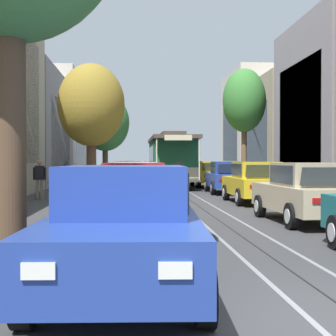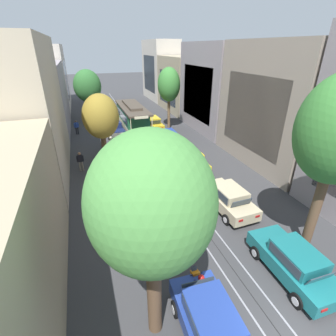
{
  "view_description": "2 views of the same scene",
  "coord_description": "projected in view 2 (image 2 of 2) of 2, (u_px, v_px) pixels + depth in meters",
  "views": [
    {
      "loc": [
        -2.35,
        -4.92,
        1.65
      ],
      "look_at": [
        -0.49,
        21.91,
        1.23
      ],
      "focal_mm": 54.59,
      "sensor_mm": 36.0,
      "label": 1
    },
    {
      "loc": [
        -5.57,
        -2.97,
        9.31
      ],
      "look_at": [
        0.0,
        13.21,
        0.96
      ],
      "focal_mm": 26.76,
      "sensor_mm": 36.0,
      "label": 2
    }
  ],
  "objects": [
    {
      "name": "street_tree_kerb_left_near",
      "position": [
        151.0,
        205.0,
        6.86
      ],
      "size": [
        3.61,
        3.72,
        7.53
      ],
      "color": "brown",
      "rests_on": "ground"
    },
    {
      "name": "motorcycle_with_rider",
      "position": [
        202.0,
        291.0,
        9.83
      ],
      "size": [
        0.56,
        1.99,
        1.37
      ],
      "color": "black",
      "rests_on": "ground"
    },
    {
      "name": "trolley_track_rails",
      "position": [
        137.0,
        136.0,
        28.79
      ],
      "size": [
        1.14,
        60.39,
        0.01
      ],
      "color": "gray",
      "rests_on": "ground"
    },
    {
      "name": "parked_car_yellow_mid_right",
      "position": [
        190.0,
        160.0,
        20.79
      ],
      "size": [
        2.0,
        4.36,
        1.58
      ],
      "color": "gold",
      "rests_on": "ground"
    },
    {
      "name": "ground_plane",
      "position": [
        144.0,
        145.0,
        26.04
      ],
      "size": [
        160.0,
        160.0,
        0.0
      ],
      "primitive_type": "plane",
      "color": "#38383A"
    },
    {
      "name": "building_facade_left",
      "position": [
        36.0,
        101.0,
        25.33
      ],
      "size": [
        5.45,
        52.09,
        10.03
      ],
      "color": "tan",
      "rests_on": "ground"
    },
    {
      "name": "street_tree_kerb_left_mid",
      "position": [
        87.0,
        86.0,
        33.71
      ],
      "size": [
        3.64,
        3.21,
        6.61
      ],
      "color": "#4C3826",
      "rests_on": "ground"
    },
    {
      "name": "parked_car_beige_second_right",
      "position": [
        228.0,
        198.0,
        15.56
      ],
      "size": [
        2.1,
        4.4,
        1.58
      ],
      "color": "#C1B28E",
      "rests_on": "ground"
    },
    {
      "name": "parked_car_silver_sixth_left",
      "position": [
        107.0,
        116.0,
        33.81
      ],
      "size": [
        2.1,
        4.4,
        1.58
      ],
      "color": "#B7B7BC",
      "rests_on": "ground"
    },
    {
      "name": "pedestrian_on_right_pavement",
      "position": [
        77.0,
        127.0,
        29.0
      ],
      "size": [
        0.55,
        0.42,
        1.63
      ],
      "color": "black",
      "rests_on": "ground"
    },
    {
      "name": "pedestrian_on_left_pavement",
      "position": [
        80.0,
        160.0,
        20.36
      ],
      "size": [
        0.55,
        0.23,
        1.65
      ],
      "color": "slate",
      "rests_on": "ground"
    },
    {
      "name": "parked_car_blue_near_left",
      "position": [
        213.0,
        328.0,
        8.4
      ],
      "size": [
        2.14,
        4.42,
        1.58
      ],
      "color": "#233D93",
      "rests_on": "ground"
    },
    {
      "name": "street_tree_kerb_left_second",
      "position": [
        101.0,
        117.0,
        20.55
      ],
      "size": [
        2.98,
        3.07,
        5.95
      ],
      "color": "brown",
      "rests_on": "ground"
    },
    {
      "name": "parked_car_yellow_fifth_right",
      "position": [
        152.0,
        123.0,
        30.66
      ],
      "size": [
        2.08,
        4.4,
        1.58
      ],
      "color": "gold",
      "rests_on": "ground"
    },
    {
      "name": "cable_car_trolley",
      "position": [
        132.0,
        117.0,
        29.84
      ],
      "size": [
        2.59,
        9.14,
        3.28
      ],
      "color": "#1E5B38",
      "rests_on": "ground"
    },
    {
      "name": "parked_car_silver_far_left",
      "position": [
        104.0,
        107.0,
        38.77
      ],
      "size": [
        2.09,
        4.4,
        1.58
      ],
      "color": "#B7B7BC",
      "rests_on": "ground"
    },
    {
      "name": "parked_car_silver_mid_left",
      "position": [
        138.0,
        173.0,
        18.7
      ],
      "size": [
        2.02,
        4.37,
        1.58
      ],
      "color": "#B7B7BC",
      "rests_on": "ground"
    },
    {
      "name": "parked_car_teal_near_right",
      "position": [
        294.0,
        262.0,
        10.95
      ],
      "size": [
        2.06,
        4.39,
        1.58
      ],
      "color": "#196B70",
      "rests_on": "ground"
    },
    {
      "name": "parked_car_red_second_left",
      "position": [
        160.0,
        217.0,
        13.82
      ],
      "size": [
        2.11,
        4.41,
        1.58
      ],
      "color": "red",
      "rests_on": "ground"
    },
    {
      "name": "parked_car_beige_fourth_left",
      "position": [
        121.0,
        144.0,
        24.12
      ],
      "size": [
        2.08,
        4.4,
        1.58
      ],
      "color": "#C1B28E",
      "rests_on": "ground"
    },
    {
      "name": "parked_car_navy_fifth_left",
      "position": [
        114.0,
        128.0,
        28.78
      ],
      "size": [
        2.13,
        4.42,
        1.58
      ],
      "color": "#19234C",
      "rests_on": "ground"
    },
    {
      "name": "street_tree_kerb_right_second",
      "position": [
        169.0,
        85.0,
        29.12
      ],
      "size": [
        2.61,
        2.85,
        7.21
      ],
      "color": "brown",
      "rests_on": "ground"
    },
    {
      "name": "building_facade_right",
      "position": [
        220.0,
        89.0,
        28.78
      ],
      "size": [
        5.82,
        52.09,
        10.6
      ],
      "color": "gray",
      "rests_on": "ground"
    },
    {
      "name": "parked_car_blue_fourth_right",
      "position": [
        168.0,
        138.0,
        25.72
      ],
      "size": [
        2.11,
        4.41,
        1.58
      ],
      "color": "#233D93",
      "rests_on": "ground"
    }
  ]
}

